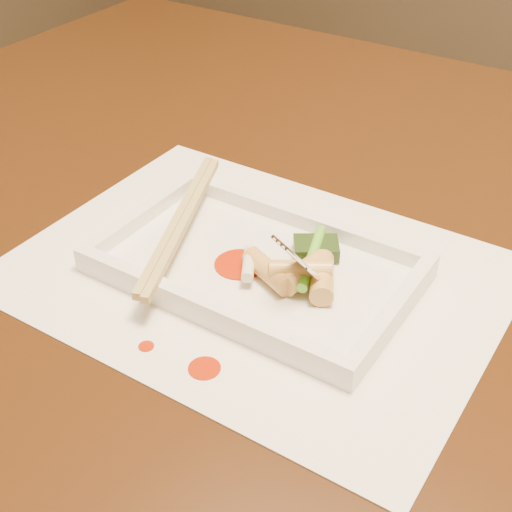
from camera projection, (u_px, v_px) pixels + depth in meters
The scene contains 20 objects.
table at pixel (399, 322), 0.71m from camera, with size 1.40×0.90×0.75m.
placemat at pixel (256, 274), 0.60m from camera, with size 0.40×0.30×0.00m, color white.
sauce_splatter_a at pixel (204, 368), 0.51m from camera, with size 0.02×0.02×0.00m, color #B12305.
sauce_splatter_b at pixel (146, 346), 0.53m from camera, with size 0.01×0.01×0.00m, color #B12305.
plate_base at pixel (256, 269), 0.60m from camera, with size 0.26×0.16×0.01m, color white.
plate_rim_far at pixel (300, 218), 0.64m from camera, with size 0.26×0.01×0.01m, color white.
plate_rim_near at pixel (204, 307), 0.54m from camera, with size 0.26×0.01×0.01m, color white.
plate_rim_left at pixel (142, 215), 0.65m from camera, with size 0.01×0.14×0.01m, color white.
plate_rim_right at pixel (393, 311), 0.54m from camera, with size 0.01×0.14×0.01m, color white.
veg_piece at pixel (316, 248), 0.61m from camera, with size 0.04×0.03×0.01m, color black.
scallion_white at pixel (249, 263), 0.58m from camera, with size 0.01×0.01×0.04m, color #EAEACC.
scallion_green at pixel (312, 257), 0.59m from camera, with size 0.01×0.01×0.09m, color #48A81B.
chopstick_a at pixel (177, 219), 0.62m from camera, with size 0.01×0.22×0.01m, color tan.
chopstick_b at pixel (185, 222), 0.62m from camera, with size 0.01×0.22×0.01m, color tan.
fork at pixel (347, 205), 0.54m from camera, with size 0.09×0.10×0.14m, color silver, non-canonical shape.
sauce_blob_0 at pixel (240, 264), 0.60m from camera, with size 0.04×0.04×0.00m, color #B12305.
rice_cake_0 at pixel (322, 277), 0.57m from camera, with size 0.02×0.02×0.05m, color tan.
rice_cake_1 at pixel (268, 271), 0.58m from camera, with size 0.02×0.02×0.05m, color tan.
rice_cake_2 at pixel (300, 270), 0.57m from camera, with size 0.02×0.02×0.05m, color tan.
rice_cake_3 at pixel (303, 273), 0.57m from camera, with size 0.02×0.02×0.04m, color tan.
Camera 1 is at (0.17, -0.52, 1.12)m, focal length 50.00 mm.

